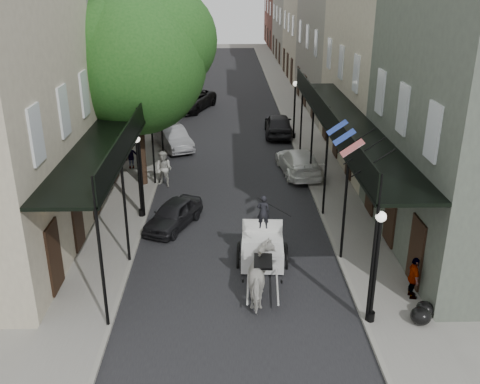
{
  "coord_description": "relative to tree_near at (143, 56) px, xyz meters",
  "views": [
    {
      "loc": [
        -0.31,
        -15.76,
        10.11
      ],
      "look_at": [
        0.24,
        5.04,
        1.6
      ],
      "focal_mm": 40.0,
      "sensor_mm": 36.0,
      "label": 1
    }
  ],
  "objects": [
    {
      "name": "lamppost_right_far",
      "position": [
        8.3,
        7.82,
        -4.44
      ],
      "size": [
        0.32,
        0.32,
        3.71
      ],
      "color": "black",
      "rests_on": "sidewalk_right"
    },
    {
      "name": "lamppost_left",
      "position": [
        0.1,
        -4.18,
        -4.44
      ],
      "size": [
        0.32,
        0.32,
        3.71
      ],
      "color": "black",
      "rests_on": "sidewalk_left"
    },
    {
      "name": "lamppost_right_near",
      "position": [
        8.3,
        -12.18,
        -4.44
      ],
      "size": [
        0.32,
        0.32,
        3.71
      ],
      "color": "black",
      "rests_on": "sidewalk_right"
    },
    {
      "name": "car_left_mid",
      "position": [
        0.6,
        6.05,
        -5.8
      ],
      "size": [
        2.94,
        4.39,
        1.37
      ],
      "primitive_type": "imported",
      "rotation": [
        0.0,
        0.0,
        0.4
      ],
      "color": "gray",
      "rests_on": "ground"
    },
    {
      "name": "pedestrian_walking",
      "position": [
        0.7,
        -0.34,
        -5.56
      ],
      "size": [
        1.12,
        1.02,
        1.86
      ],
      "primitive_type": "imported",
      "rotation": [
        0.0,
        0.0,
        -0.43
      ],
      "color": "#BBBAB0",
      "rests_on": "ground"
    },
    {
      "name": "road",
      "position": [
        4.2,
        9.82,
        -6.48
      ],
      "size": [
        8.0,
        90.0,
        0.01
      ],
      "primitive_type": "cube",
      "color": "black",
      "rests_on": "ground"
    },
    {
      "name": "gallery_left",
      "position": [
        -0.59,
        -3.2,
        -2.44
      ],
      "size": [
        2.2,
        18.05,
        4.88
      ],
      "color": "black",
      "rests_on": "sidewalk_left"
    },
    {
      "name": "pedestrian_sidewalk_left",
      "position": [
        -1.38,
        2.16,
        -5.61
      ],
      "size": [
        1.09,
        0.79,
        1.52
      ],
      "primitive_type": "imported",
      "rotation": [
        0.0,
        0.0,
        3.4
      ],
      "color": "gray",
      "rests_on": "sidewalk_left"
    },
    {
      "name": "car_right_far",
      "position": [
        7.39,
        8.82,
        -5.73
      ],
      "size": [
        1.96,
        4.49,
        1.51
      ],
      "primitive_type": "imported",
      "rotation": [
        0.0,
        0.0,
        3.1
      ],
      "color": "black",
      "rests_on": "ground"
    },
    {
      "name": "tree_near",
      "position": [
        0.0,
        0.0,
        0.0
      ],
      "size": [
        7.31,
        6.8,
        9.63
      ],
      "color": "#382619",
      "rests_on": "sidewalk_left"
    },
    {
      "name": "sidewalk_right",
      "position": [
        9.2,
        9.82,
        -6.43
      ],
      "size": [
        2.2,
        90.0,
        0.12
      ],
      "primitive_type": "cube",
      "color": "gray",
      "rests_on": "ground"
    },
    {
      "name": "pedestrian_sidewalk_right",
      "position": [
        10.0,
        -10.94,
        -5.63
      ],
      "size": [
        0.41,
        0.88,
        1.48
      ],
      "primitive_type": "imported",
      "rotation": [
        0.0,
        0.0,
        1.52
      ],
      "color": "gray",
      "rests_on": "sidewalk_right"
    },
    {
      "name": "horse",
      "position": [
        5.05,
        -10.74,
        -5.58
      ],
      "size": [
        1.11,
        2.2,
        1.81
      ],
      "primitive_type": "imported",
      "rotation": [
        0.0,
        0.0,
        3.08
      ],
      "color": "beige",
      "rests_on": "ground"
    },
    {
      "name": "car_left_near",
      "position": [
        1.6,
        -5.1,
        -5.9
      ],
      "size": [
        2.67,
        3.71,
        1.17
      ],
      "primitive_type": "imported",
      "rotation": [
        0.0,
        0.0,
        -0.42
      ],
      "color": "black",
      "rests_on": "ground"
    },
    {
      "name": "ground",
      "position": [
        4.2,
        -10.18,
        -6.49
      ],
      "size": [
        140.0,
        140.0,
        0.0
      ],
      "primitive_type": "plane",
      "color": "gray",
      "rests_on": "ground"
    },
    {
      "name": "car_right_near",
      "position": [
        7.8,
        1.38,
        -5.81
      ],
      "size": [
        2.35,
        4.81,
        1.35
      ],
      "primitive_type": "imported",
      "rotation": [
        0.0,
        0.0,
        3.24
      ],
      "color": "white",
      "rests_on": "ground"
    },
    {
      "name": "building_row_right",
      "position": [
        12.8,
        19.82,
        -1.24
      ],
      "size": [
        5.0,
        80.0,
        10.5
      ],
      "primitive_type": "cube",
      "color": "gray",
      "rests_on": "ground"
    },
    {
      "name": "building_row_left",
      "position": [
        -4.4,
        19.82,
        -1.24
      ],
      "size": [
        5.0,
        80.0,
        10.5
      ],
      "primitive_type": "cube",
      "color": "#BDB297",
      "rests_on": "ground"
    },
    {
      "name": "trash_bags",
      "position": [
        9.91,
        -12.2,
        -6.12
      ],
      "size": [
        0.9,
        1.05,
        0.54
      ],
      "color": "black",
      "rests_on": "sidewalk_right"
    },
    {
      "name": "tree_far",
      "position": [
        -0.05,
        14.0,
        -0.65
      ],
      "size": [
        6.45,
        6.0,
        8.61
      ],
      "color": "#382619",
      "rests_on": "sidewalk_left"
    },
    {
      "name": "gallery_right",
      "position": [
        8.99,
        -3.2,
        -2.44
      ],
      "size": [
        2.2,
        18.05,
        4.88
      ],
      "color": "black",
      "rests_on": "sidewalk_right"
    },
    {
      "name": "carriage",
      "position": [
        5.22,
        -7.92,
        -5.31
      ],
      "size": [
        1.98,
        2.76,
        3.04
      ],
      "rotation": [
        0.0,
        0.0,
        -0.06
      ],
      "color": "black",
      "rests_on": "ground"
    },
    {
      "name": "car_left_far",
      "position": [
        1.06,
        16.27,
        -5.71
      ],
      "size": [
        4.38,
        6.13,
        1.55
      ],
      "primitive_type": "imported",
      "rotation": [
        0.0,
        0.0,
        -0.36
      ],
      "color": "black",
      "rests_on": "ground"
    },
    {
      "name": "sidewalk_left",
      "position": [
        -0.8,
        9.82,
        -6.43
      ],
      "size": [
        2.2,
        90.0,
        0.12
      ],
      "primitive_type": "cube",
      "color": "gray",
      "rests_on": "ground"
    }
  ]
}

